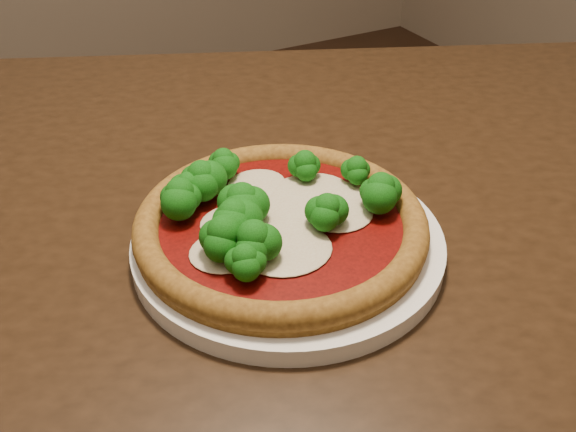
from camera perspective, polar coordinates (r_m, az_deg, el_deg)
name	(u,v)px	position (r m, az deg, el deg)	size (l,w,h in m)	color
dining_table	(287,268)	(0.74, -0.12, -4.63)	(1.48, 1.29, 0.75)	black
plate	(288,242)	(0.61, 0.00, -2.37)	(0.29, 0.29, 0.02)	white
pizza	(275,219)	(0.60, -1.20, -0.22)	(0.28, 0.28, 0.06)	brown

